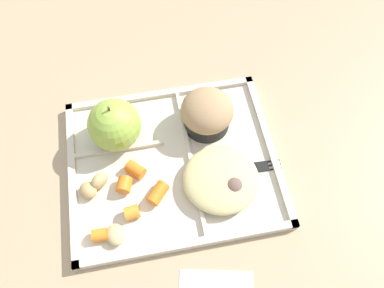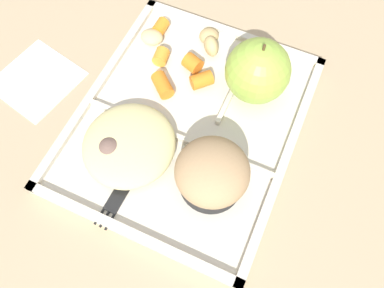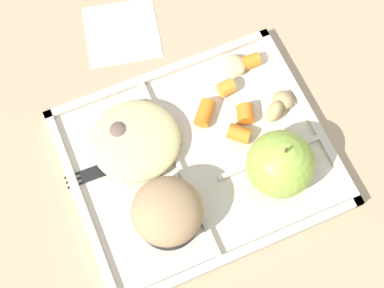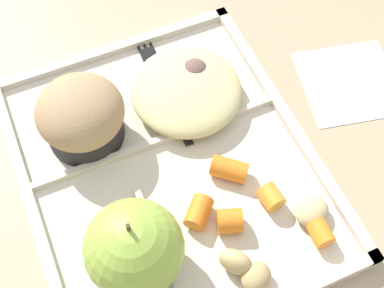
{
  "view_description": "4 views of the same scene",
  "coord_description": "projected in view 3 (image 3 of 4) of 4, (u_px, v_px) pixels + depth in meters",
  "views": [
    {
      "loc": [
        -0.02,
        -0.28,
        0.6
      ],
      "look_at": [
        0.03,
        0.01,
        0.05
      ],
      "focal_mm": 35.49,
      "sensor_mm": 36.0,
      "label": 1
    },
    {
      "loc": [
        0.22,
        0.1,
        0.46
      ],
      "look_at": [
        0.05,
        0.03,
        0.05
      ],
      "focal_mm": 34.11,
      "sensor_mm": 36.0,
      "label": 2
    },
    {
      "loc": [
        0.12,
        0.25,
        0.73
      ],
      "look_at": [
        0.0,
        -0.01,
        0.03
      ],
      "focal_mm": 52.49,
      "sensor_mm": 36.0,
      "label": 3
    },
    {
      "loc": [
        -0.25,
        0.08,
        0.5
      ],
      "look_at": [
        0.01,
        -0.03,
        0.02
      ],
      "focal_mm": 50.16,
      "sensor_mm": 36.0,
      "label": 4
    }
  ],
  "objects": [
    {
      "name": "ground",
      "position": [
        198.0,
        161.0,
        0.78
      ],
      "size": [
        6.0,
        6.0,
        0.0
      ],
      "primitive_type": "plane",
      "color": "tan"
    },
    {
      "name": "lunch_tray",
      "position": [
        199.0,
        159.0,
        0.78
      ],
      "size": [
        0.35,
        0.29,
        0.02
      ],
      "color": "beige",
      "rests_on": "ground"
    },
    {
      "name": "green_apple",
      "position": [
        280.0,
        164.0,
        0.72
      ],
      "size": [
        0.09,
        0.09,
        0.1
      ],
      "color": "#93B742",
      "rests_on": "lunch_tray"
    },
    {
      "name": "bran_muffin",
      "position": [
        168.0,
        213.0,
        0.71
      ],
      "size": [
        0.09,
        0.09,
        0.07
      ],
      "color": "black",
      "rests_on": "lunch_tray"
    },
    {
      "name": "carrot_slice_small",
      "position": [
        246.0,
        114.0,
        0.78
      ],
      "size": [
        0.03,
        0.03,
        0.02
      ],
      "primitive_type": "cylinder",
      "rotation": [
        0.0,
        1.57,
        1.23
      ],
      "color": "orange",
      "rests_on": "lunch_tray"
    },
    {
      "name": "carrot_slice_large",
      "position": [
        205.0,
        113.0,
        0.79
      ],
      "size": [
        0.04,
        0.04,
        0.02
      ],
      "primitive_type": "cylinder",
      "rotation": [
        0.0,
        1.57,
        0.85
      ],
      "color": "orange",
      "rests_on": "lunch_tray"
    },
    {
      "name": "carrot_slice_tilted",
      "position": [
        239.0,
        134.0,
        0.77
      ],
      "size": [
        0.04,
        0.04,
        0.02
      ],
      "primitive_type": "cylinder",
      "rotation": [
        0.0,
        1.57,
        2.38
      ],
      "color": "orange",
      "rests_on": "lunch_tray"
    },
    {
      "name": "carrot_slice_edge",
      "position": [
        226.0,
        88.0,
        0.8
      ],
      "size": [
        0.02,
        0.02,
        0.02
      ],
      "primitive_type": "cylinder",
      "rotation": [
        0.0,
        1.57,
        0.12
      ],
      "color": "orange",
      "rests_on": "lunch_tray"
    },
    {
      "name": "carrot_slice_diagonal",
      "position": [
        251.0,
        61.0,
        0.82
      ],
      "size": [
        0.02,
        0.02,
        0.02
      ],
      "primitive_type": "cylinder",
      "rotation": [
        0.0,
        1.57,
        3.12
      ],
      "color": "orange",
      "rests_on": "lunch_tray"
    },
    {
      "name": "potato_chunk_corner",
      "position": [
        275.0,
        111.0,
        0.78
      ],
      "size": [
        0.04,
        0.04,
        0.03
      ],
      "primitive_type": "ellipsoid",
      "rotation": [
        0.0,
        0.0,
        3.83
      ],
      "color": "tan",
      "rests_on": "lunch_tray"
    },
    {
      "name": "potato_chunk_small",
      "position": [
        236.0,
        65.0,
        0.82
      ],
      "size": [
        0.03,
        0.04,
        0.02
      ],
      "primitive_type": "ellipsoid",
      "rotation": [
        0.0,
        0.0,
        4.8
      ],
      "color": "tan",
      "rests_on": "lunch_tray"
    },
    {
      "name": "potato_chunk_golden",
      "position": [
        283.0,
        100.0,
        0.79
      ],
      "size": [
        0.04,
        0.04,
        0.02
      ],
      "primitive_type": "ellipsoid",
      "rotation": [
        0.0,
        0.0,
        2.16
      ],
      "color": "tan",
      "rests_on": "lunch_tray"
    },
    {
      "name": "egg_noodle_pile",
      "position": [
        136.0,
        140.0,
        0.76
      ],
      "size": [
        0.12,
        0.12,
        0.03
      ],
      "primitive_type": "ellipsoid",
      "color": "#D6C684",
      "rests_on": "lunch_tray"
    },
    {
      "name": "meatball_side",
      "position": [
        162.0,
        135.0,
        0.77
      ],
      "size": [
        0.03,
        0.03,
        0.03
      ],
      "primitive_type": "sphere",
      "color": "brown",
      "rests_on": "lunch_tray"
    },
    {
      "name": "meatball_back",
      "position": [
        130.0,
        145.0,
        0.76
      ],
      "size": [
        0.03,
        0.03,
        0.03
      ],
      "primitive_type": "sphere",
      "color": "brown",
      "rests_on": "lunch_tray"
    },
    {
      "name": "meatball_front",
      "position": [
        120.0,
        133.0,
        0.77
      ],
      "size": [
        0.04,
        0.04,
        0.04
      ],
      "primitive_type": "sphere",
      "color": "brown",
      "rests_on": "lunch_tray"
    },
    {
      "name": "plastic_fork",
      "position": [
        117.0,
        165.0,
        0.77
      ],
      "size": [
        0.17,
        0.02,
        0.0
      ],
      "color": "black",
      "rests_on": "lunch_tray"
    },
    {
      "name": "paper_napkin",
      "position": [
        122.0,
        32.0,
        0.86
      ],
      "size": [
        0.13,
        0.13,
        0.0
      ],
      "primitive_type": "cube",
      "rotation": [
        0.0,
        0.0,
        -0.22
      ],
      "color": "white",
      "rests_on": "ground"
    }
  ]
}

